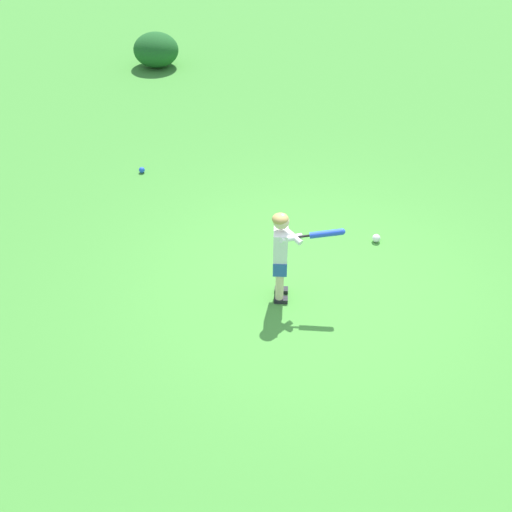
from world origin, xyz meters
The scene contains 5 objects.
ground_plane centered at (0.00, 0.00, 0.00)m, with size 40.00×40.00×0.00m, color #479338.
child_batter centered at (-0.43, 0.17, 0.65)m, with size 0.50×0.72×1.08m.
play_ball_by_bucket centered at (1.10, 3.31, 0.04)m, with size 0.09×0.09×0.09m, color blue.
play_ball_behind_batter centered at (1.12, -0.33, 0.05)m, with size 0.10×0.10×0.10m, color white.
shrub_left_background centered at (4.80, 5.80, 0.33)m, with size 0.86×0.90×0.67m, color #1E5B23.
Camera 1 is at (-5.64, -2.48, 4.72)m, focal length 47.20 mm.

